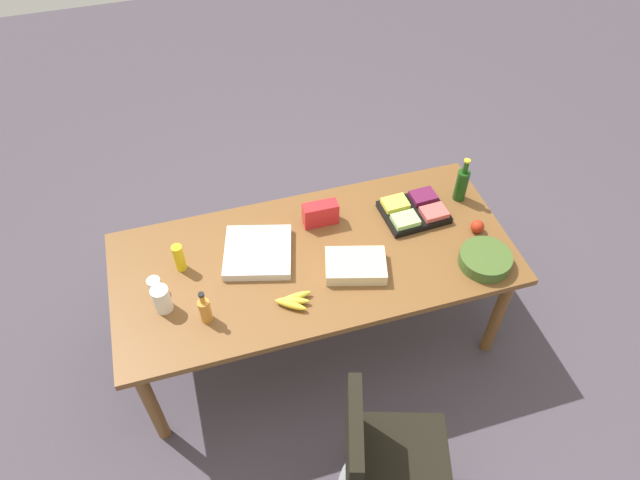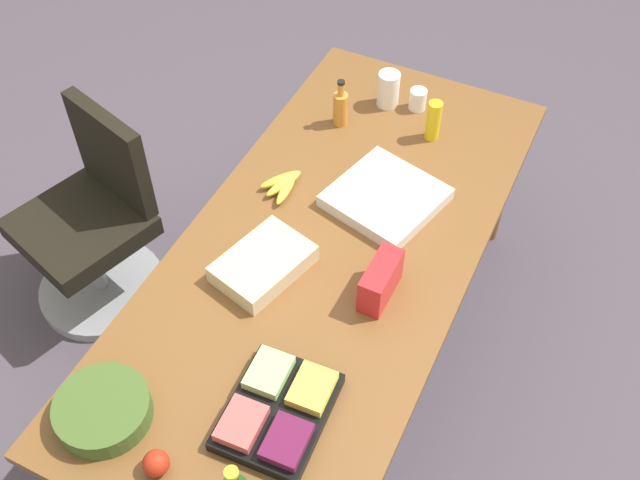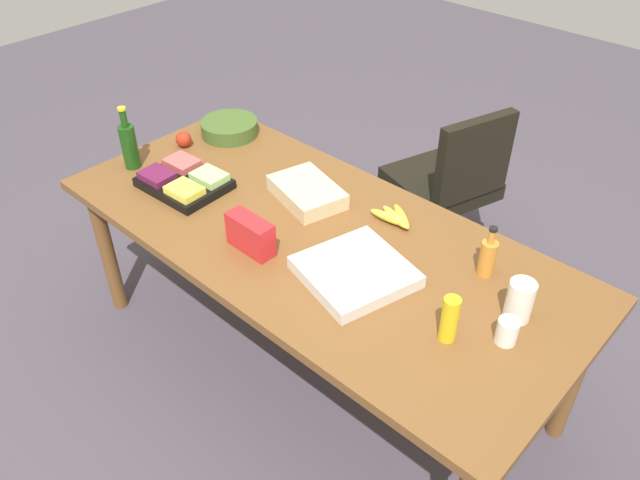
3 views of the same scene
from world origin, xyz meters
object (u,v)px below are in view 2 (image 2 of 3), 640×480
at_px(sheet_cake, 263,264).
at_px(salad_bowl, 103,410).
at_px(banana_bunch, 283,184).
at_px(conference_table, 328,261).
at_px(mayo_jar, 388,89).
at_px(pizza_box, 386,197).
at_px(chip_bag_red, 380,281).
at_px(mustard_bottle, 433,121).
at_px(apple_red, 156,463).
at_px(paper_cup, 418,99).
at_px(fruit_platter, 278,410).
at_px(office_chair, 95,233).
at_px(dressing_bottle, 340,108).

bearing_deg(sheet_cake, salad_bowl, -12.90).
bearing_deg(salad_bowl, banana_bunch, 178.07).
distance_m(conference_table, mayo_jar, 0.84).
bearing_deg(mayo_jar, pizza_box, 21.65).
relative_size(mayo_jar, chip_bag_red, 0.76).
distance_m(pizza_box, banana_bunch, 0.38).
xyz_separation_m(sheet_cake, chip_bag_red, (-0.08, 0.39, 0.03)).
bearing_deg(chip_bag_red, banana_bunch, -120.06).
bearing_deg(mayo_jar, mustard_bottle, 63.69).
bearing_deg(pizza_box, mustard_bottle, -168.77).
bearing_deg(apple_red, mustard_bottle, 172.98).
xyz_separation_m(conference_table, paper_cup, (-0.85, 0.01, 0.12)).
bearing_deg(apple_red, fruit_platter, 142.64).
bearing_deg(mustard_bottle, office_chair, -57.74).
bearing_deg(dressing_bottle, mustard_bottle, 102.12).
height_order(banana_bunch, chip_bag_red, chip_bag_red).
bearing_deg(paper_cup, dressing_bottle, -47.77).
relative_size(office_chair, banana_bunch, 4.55).
xyz_separation_m(conference_table, fruit_platter, (0.64, 0.14, 0.11)).
relative_size(office_chair, dressing_bottle, 4.38).
height_order(mustard_bottle, banana_bunch, mustard_bottle).
relative_size(mustard_bottle, fruit_platter, 0.46).
bearing_deg(apple_red, dressing_bottle, -174.05).
distance_m(sheet_cake, dressing_bottle, 0.82).
relative_size(sheet_cake, dressing_bottle, 1.53).
relative_size(pizza_box, fruit_platter, 0.96).
xyz_separation_m(chip_bag_red, apple_red, (0.83, -0.32, -0.03)).
xyz_separation_m(office_chair, fruit_platter, (0.60, 1.22, 0.43)).
distance_m(office_chair, banana_bunch, 0.94).
bearing_deg(office_chair, mayo_jar, 132.35).
xyz_separation_m(pizza_box, apple_red, (1.23, -0.17, 0.01)).
height_order(mayo_jar, sheet_cake, mayo_jar).
height_order(mayo_jar, pizza_box, mayo_jar).
bearing_deg(mustard_bottle, mayo_jar, -116.31).
distance_m(mustard_bottle, chip_bag_red, 0.82).
distance_m(mayo_jar, banana_bunch, 0.65).
height_order(mustard_bottle, apple_red, mustard_bottle).
bearing_deg(banana_bunch, sheet_cake, 17.77).
distance_m(dressing_bottle, apple_red, 1.57).
distance_m(office_chair, sheet_cake, 1.03).
bearing_deg(banana_bunch, apple_red, 9.80).
distance_m(mayo_jar, dressing_bottle, 0.23).
bearing_deg(fruit_platter, dressing_bottle, -163.12).
bearing_deg(pizza_box, fruit_platter, 18.01).
height_order(mustard_bottle, fruit_platter, mustard_bottle).
relative_size(mayo_jar, banana_bunch, 0.76).
height_order(mayo_jar, apple_red, mayo_jar).
bearing_deg(conference_table, sheet_cake, -39.47).
distance_m(office_chair, fruit_platter, 1.42).
bearing_deg(banana_bunch, pizza_box, 105.41).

